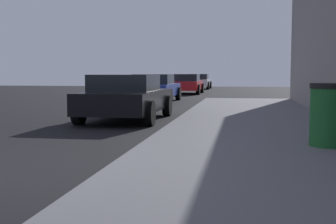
# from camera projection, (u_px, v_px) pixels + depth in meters

# --- Properties ---
(sidewalk) EXTENTS (4.00, 32.00, 0.15)m
(sidewalk) POSITION_uv_depth(u_px,v_px,m) (273.00, 185.00, 4.87)
(sidewalk) COLOR #5B5B60
(sidewalk) RESTS_ON ground_plane
(trash_bin) EXTENTS (0.61, 0.61, 1.00)m
(trash_bin) POSITION_uv_depth(u_px,v_px,m) (329.00, 115.00, 6.97)
(trash_bin) COLOR #195926
(trash_bin) RESTS_ON sidewalk
(car_black) EXTENTS (2.05, 4.19, 1.27)m
(car_black) POSITION_uv_depth(u_px,v_px,m) (127.00, 97.00, 12.30)
(car_black) COLOR black
(car_black) RESTS_ON ground_plane
(car_blue) EXTENTS (2.04, 4.34, 1.27)m
(car_blue) POSITION_uv_depth(u_px,v_px,m) (154.00, 88.00, 20.43)
(car_blue) COLOR #233899
(car_blue) RESTS_ON ground_plane
(car_red) EXTENTS (1.95, 4.35, 1.27)m
(car_red) POSITION_uv_depth(u_px,v_px,m) (187.00, 84.00, 28.55)
(car_red) COLOR red
(car_red) RESTS_ON ground_plane
(car_white) EXTENTS (1.99, 4.21, 1.27)m
(car_white) POSITION_uv_depth(u_px,v_px,m) (199.00, 81.00, 37.43)
(car_white) COLOR white
(car_white) RESTS_ON ground_plane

